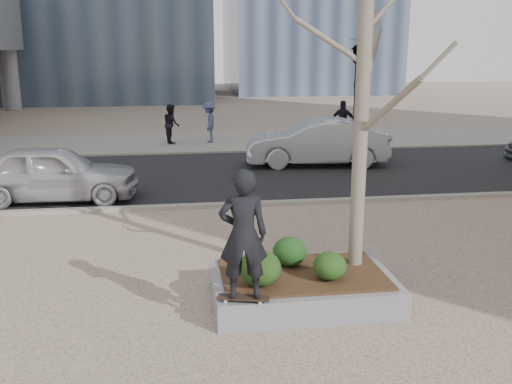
{
  "coord_description": "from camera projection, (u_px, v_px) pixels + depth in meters",
  "views": [
    {
      "loc": [
        -1.03,
        -8.69,
        4.14
      ],
      "look_at": [
        0.5,
        2.0,
        1.4
      ],
      "focal_mm": 40.0,
      "sensor_mm": 36.0,
      "label": 1
    }
  ],
  "objects": [
    {
      "name": "ground",
      "position": [
        243.0,
        303.0,
        9.5
      ],
      "size": [
        120.0,
        120.0,
        0.0
      ],
      "primitive_type": "plane",
      "color": "tan",
      "rests_on": "ground"
    },
    {
      "name": "street",
      "position": [
        208.0,
        175.0,
        19.09
      ],
      "size": [
        60.0,
        8.0,
        0.02
      ],
      "primitive_type": "cube",
      "color": "black",
      "rests_on": "ground"
    },
    {
      "name": "far_sidewalk",
      "position": [
        198.0,
        142.0,
        25.81
      ],
      "size": [
        60.0,
        6.0,
        0.02
      ],
      "primitive_type": "cube",
      "color": "gray",
      "rests_on": "ground"
    },
    {
      "name": "planter",
      "position": [
        302.0,
        288.0,
        9.58
      ],
      "size": [
        3.0,
        2.0,
        0.45
      ],
      "primitive_type": "cube",
      "color": "gray",
      "rests_on": "ground"
    },
    {
      "name": "planter_mulch",
      "position": [
        302.0,
        274.0,
        9.52
      ],
      "size": [
        2.7,
        1.7,
        0.04
      ],
      "primitive_type": "cube",
      "color": "#382314",
      "rests_on": "planter"
    },
    {
      "name": "sycamore_tree",
      "position": [
        364.0,
        70.0,
        9.13
      ],
      "size": [
        2.8,
        2.8,
        6.6
      ],
      "primitive_type": null,
      "color": "gray",
      "rests_on": "planter_mulch"
    },
    {
      "name": "shrub_left",
      "position": [
        260.0,
        268.0,
        8.96
      ],
      "size": [
        0.67,
        0.67,
        0.57
      ],
      "primitive_type": "ellipsoid",
      "color": "black",
      "rests_on": "planter_mulch"
    },
    {
      "name": "shrub_middle",
      "position": [
        290.0,
        251.0,
        9.8
      ],
      "size": [
        0.59,
        0.59,
        0.5
      ],
      "primitive_type": "ellipsoid",
      "color": "#123B16",
      "rests_on": "planter_mulch"
    },
    {
      "name": "shrub_right",
      "position": [
        330.0,
        266.0,
        9.2
      ],
      "size": [
        0.54,
        0.54,
        0.46
      ],
      "primitive_type": "ellipsoid",
      "color": "#193E13",
      "rests_on": "planter_mulch"
    },
    {
      "name": "skateboard",
      "position": [
        244.0,
        299.0,
        8.52
      ],
      "size": [
        0.81,
        0.39,
        0.08
      ],
      "primitive_type": null,
      "rotation": [
        0.0,
        0.0,
        -0.25
      ],
      "color": "black",
      "rests_on": "planter"
    },
    {
      "name": "skateboarder",
      "position": [
        243.0,
        235.0,
        8.27
      ],
      "size": [
        0.74,
        0.51,
        1.96
      ],
      "primitive_type": "imported",
      "rotation": [
        0.0,
        0.0,
        3.08
      ],
      "color": "black",
      "rests_on": "skateboard"
    },
    {
      "name": "police_car",
      "position": [
        54.0,
        173.0,
        15.66
      ],
      "size": [
        4.64,
        2.04,
        1.55
      ],
      "primitive_type": "imported",
      "rotation": [
        0.0,
        0.0,
        1.53
      ],
      "color": "#B9B9BD",
      "rests_on": "street"
    },
    {
      "name": "car_silver",
      "position": [
        317.0,
        142.0,
        20.39
      ],
      "size": [
        5.19,
        2.27,
        1.66
      ],
      "primitive_type": "imported",
      "rotation": [
        0.0,
        0.0,
        4.61
      ],
      "color": "#A0A4A8",
      "rests_on": "street"
    },
    {
      "name": "pedestrian_a",
      "position": [
        171.0,
        124.0,
        25.12
      ],
      "size": [
        0.81,
        0.95,
        1.72
      ],
      "primitive_type": "imported",
      "rotation": [
        0.0,
        0.0,
        1.78
      ],
      "color": "black",
      "rests_on": "far_sidewalk"
    },
    {
      "name": "pedestrian_b",
      "position": [
        209.0,
        122.0,
        25.32
      ],
      "size": [
        0.79,
        1.23,
        1.8
      ],
      "primitive_type": "imported",
      "rotation": [
        0.0,
        0.0,
        4.61
      ],
      "color": "#424976",
      "rests_on": "far_sidewalk"
    },
    {
      "name": "pedestrian_c",
      "position": [
        343.0,
        122.0,
        25.1
      ],
      "size": [
        1.19,
        0.78,
        1.88
      ],
      "primitive_type": "imported",
      "rotation": [
        0.0,
        0.0,
        2.83
      ],
      "color": "black",
      "rests_on": "far_sidewalk"
    },
    {
      "name": "traffic_light_far",
      "position": [
        355.0,
        94.0,
        23.84
      ],
      "size": [
        0.6,
        2.48,
        4.5
      ],
      "primitive_type": null,
      "color": "black",
      "rests_on": "ground"
    }
  ]
}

